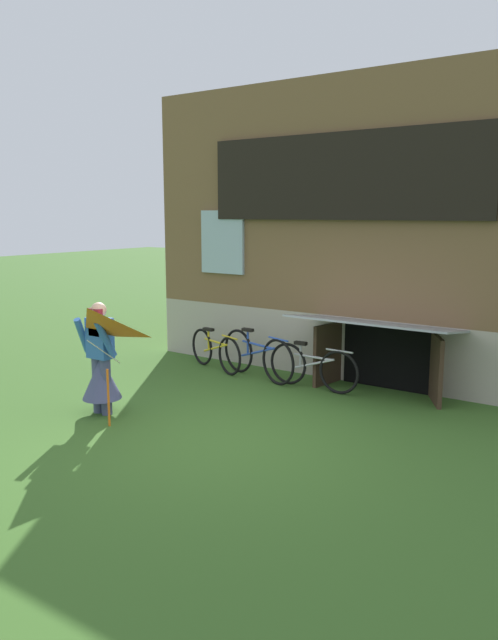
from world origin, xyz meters
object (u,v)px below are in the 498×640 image
(kite, at_px, (89,337))
(bicycle_blue, at_px, (257,355))
(person, at_px, (101,368))
(bicycle_yellow, at_px, (215,350))
(bicycle_silver, at_px, (313,367))

(kite, xyz_separation_m, bicycle_blue, (0.34, 3.16, -0.79))
(person, height_order, bicycle_blue, person)
(kite, relative_size, bicycle_blue, 0.85)
(bicycle_blue, distance_m, bicycle_yellow, 0.90)
(person, bearing_deg, kite, -47.64)
(person, xyz_separation_m, bicycle_silver, (1.76, 2.62, -0.28))
(bicycle_blue, bearing_deg, bicycle_silver, 14.66)
(person, height_order, bicycle_yellow, person)
(kite, bearing_deg, bicycle_silver, 66.30)
(kite, height_order, bicycle_yellow, kite)
(bicycle_yellow, bearing_deg, bicycle_silver, 17.52)
(bicycle_silver, height_order, bicycle_blue, bicycle_blue)
(person, bearing_deg, bicycle_yellow, 99.03)
(bicycle_silver, bearing_deg, kite, -111.46)
(bicycle_yellow, bearing_deg, bicycle_blue, 16.74)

